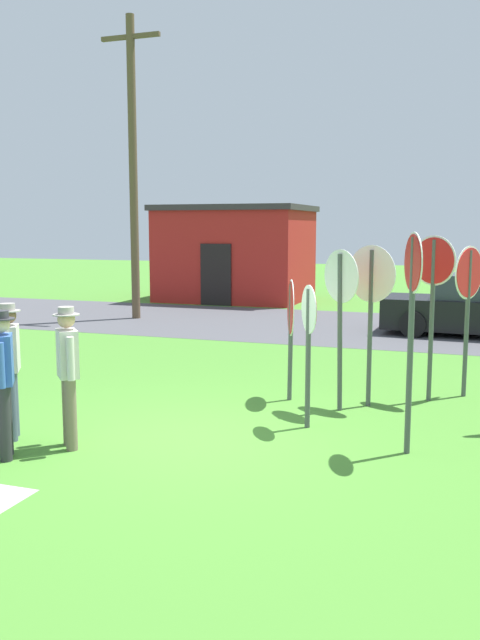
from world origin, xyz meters
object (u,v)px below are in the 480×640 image
object	(u,v)px
parked_car_on_street	(476,308)
person_holding_notes	(3,375)
person_in_teal	(10,363)
stop_sign_nearest	(468,293)
stop_sign_tallest	(371,296)
stop_sign_low_front	(433,289)
stop_sign_leaning_right	(341,301)
person_in_dark_shirt	(68,369)
utility_pole	(133,164)
stop_sign_rear_right	(309,333)
stop_sign_leaning_left	(412,306)
stop_sign_rear_left	(291,319)

from	to	relation	value
parked_car_on_street	person_holding_notes	size ratio (longest dim) A/B	2.52
person_in_teal	parked_car_on_street	bearing A→B (deg)	62.34
stop_sign_nearest	person_in_teal	bearing A→B (deg)	-142.42
stop_sign_tallest	stop_sign_low_front	distance (m)	1.05
stop_sign_leaning_right	stop_sign_tallest	xyz separation A→B (m)	(0.38, 0.40, 0.05)
person_holding_notes	person_in_dark_shirt	size ratio (longest dim) A/B	1.00
utility_pole	stop_sign_low_front	world-z (taller)	utility_pole
parked_car_on_street	stop_sign_rear_right	bearing A→B (deg)	-103.37
parked_car_on_street	stop_sign_tallest	world-z (taller)	stop_sign_tallest
stop_sign_leaning_left	person_in_dark_shirt	xyz separation A→B (m)	(-3.92, -1.14, -0.79)
stop_sign_leaning_right	stop_sign_rear_right	world-z (taller)	stop_sign_leaning_right
stop_sign_leaning_right	stop_sign_tallest	world-z (taller)	stop_sign_tallest
utility_pole	parked_car_on_street	distance (m)	10.16
stop_sign_leaning_left	utility_pole	bearing A→B (deg)	132.18
stop_sign_leaning_right	stop_sign_rear_left	world-z (taller)	stop_sign_leaning_right
stop_sign_rear_right	person_in_dark_shirt	size ratio (longest dim) A/B	1.11
stop_sign_leaning_left	person_in_teal	bearing A→B (deg)	-167.43
stop_sign_rear_right	person_in_teal	distance (m)	3.85
stop_sign_tallest	stop_sign_leaning_left	distance (m)	2.14
person_in_teal	person_in_dark_shirt	size ratio (longest dim) A/B	1.00
stop_sign_leaning_right	stop_sign_tallest	bearing A→B (deg)	47.02
stop_sign_leaning_left	person_in_teal	xyz separation A→B (m)	(-4.81, -1.07, -0.79)
utility_pole	stop_sign_leaning_left	world-z (taller)	utility_pole
parked_car_on_street	person_in_dark_shirt	bearing A→B (deg)	-113.63
stop_sign_rear_left	stop_sign_leaning_left	xyz separation A→B (m)	(1.97, -1.95, 0.50)
stop_sign_low_front	stop_sign_leaning_left	distance (m)	2.63
stop_sign_leaning_right	stop_sign_leaning_left	size ratio (longest dim) A/B	0.90
stop_sign_tallest	stop_sign_rear_right	xyz separation A→B (m)	(-0.61, -1.37, -0.38)
stop_sign_leaning_right	person_in_dark_shirt	xyz separation A→B (m)	(-2.79, -2.73, -0.64)
stop_sign_rear_right	person_in_dark_shirt	bearing A→B (deg)	-145.38
stop_sign_leaning_left	person_holding_notes	world-z (taller)	stop_sign_leaning_left
utility_pole	stop_sign_rear_left	xyz separation A→B (m)	(6.72, -7.63, -3.17)
stop_sign_leaning_right	person_in_teal	bearing A→B (deg)	-144.05
parked_car_on_street	stop_sign_nearest	xyz separation A→B (m)	(-0.15, -6.45, 0.96)
stop_sign_tallest	stop_sign_leaning_right	bearing A→B (deg)	-132.98
stop_sign_rear_right	stop_sign_low_front	xyz separation A→B (m)	(1.45, 2.00, 0.45)
parked_car_on_street	stop_sign_rear_right	distance (m)	9.18
parked_car_on_street	stop_sign_low_front	distance (m)	7.02
stop_sign_leaning_left	person_holding_notes	size ratio (longest dim) A/B	1.51
parked_car_on_street	stop_sign_rear_left	distance (m)	8.08
stop_sign_rear_right	stop_sign_tallest	bearing A→B (deg)	66.00
stop_sign_tallest	stop_sign_rear_left	distance (m)	1.28
stop_sign_tallest	person_in_teal	bearing A→B (deg)	-142.86
stop_sign_leaning_left	person_holding_notes	xyz separation A→B (m)	(-4.41, -1.71, -0.79)
stop_sign_nearest	person_in_teal	world-z (taller)	stop_sign_nearest
utility_pole	person_in_teal	distance (m)	11.85
utility_pole	stop_sign_rear_left	bearing A→B (deg)	-48.64
stop_sign_rear_left	person_in_dark_shirt	distance (m)	3.67
stop_sign_nearest	parked_car_on_street	bearing A→B (deg)	88.63
utility_pole	stop_sign_leaning_left	bearing A→B (deg)	-47.82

